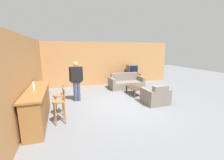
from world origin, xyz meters
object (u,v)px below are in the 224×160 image
coffee_table (134,88)px  tv_unit (132,79)px  book_on_table (135,87)px  armchair_near (156,97)px  person_by_window (76,79)px  bottle (33,86)px  bar_chair_near (59,104)px  couch_far (126,83)px  tv (132,69)px  bar_chair_mid (60,98)px

coffee_table → tv_unit: bearing=67.3°
coffee_table → book_on_table: (0.05, -0.00, 0.07)m
armchair_near → person_by_window: bearing=155.8°
coffee_table → tv_unit: size_ratio=0.99×
armchair_near → bottle: bottle is taller
bar_chair_near → person_by_window: person_by_window is taller
couch_far → tv_unit: couch_far is taller
couch_far → coffee_table: couch_far is taller
coffee_table → tv_unit: (0.90, 2.16, 0.02)m
couch_far → tv_unit: 1.13m
coffee_table → person_by_window: person_by_window is taller
couch_far → tv_unit: (0.77, 0.82, 0.04)m
bar_chair_near → armchair_near: (3.67, 0.50, -0.29)m
coffee_table → bar_chair_near: bearing=-151.2°
bar_chair_near → tv_unit: (4.32, 4.04, -0.26)m
bottle → tv: bearing=37.5°
bar_chair_near → tv: 5.92m
armchair_near → tv_unit: (0.65, 3.54, 0.04)m
bar_chair_near → armchair_near: bearing=7.7°
tv_unit → person_by_window: (-3.64, -2.19, 0.62)m
bar_chair_near → tv: size_ratio=1.76×
book_on_table → person_by_window: person_by_window is taller
coffee_table → book_on_table: book_on_table is taller
bar_chair_near → bottle: size_ratio=3.67×
bottle → couch_far: bearing=35.5°
tv → book_on_table: size_ratio=2.64×
couch_far → book_on_table: size_ratio=8.45×
couch_far → bottle: (-4.22, -3.01, 0.87)m
armchair_near → tv: (0.65, 3.54, 0.64)m
armchair_near → tv: bearing=79.6°
armchair_near → person_by_window: 3.35m
bar_chair_near → tv_unit: 5.92m
tv_unit → armchair_near: bearing=-100.3°
bar_chair_near → person_by_window: bearing=69.8°
tv → book_on_table: tv is taller
coffee_table → bottle: 4.49m
bar_chair_mid → bottle: 0.97m
bar_chair_mid → tv: size_ratio=1.76×
couch_far → person_by_window: (-2.87, -1.37, 0.66)m
bar_chair_mid → armchair_near: (3.67, -0.11, -0.29)m
bar_chair_near → tv: tv is taller
coffee_table → tv: size_ratio=1.65×
bar_chair_mid → book_on_table: bearing=20.1°
armchair_near → book_on_table: bearing=98.6°
tv_unit → person_by_window: person_by_window is taller
bar_chair_near → couch_far: bearing=42.1°
bar_chair_near → coffee_table: size_ratio=1.07×
bar_chair_mid → coffee_table: 3.65m
bar_chair_mid → couch_far: 4.41m
bar_chair_near → bar_chair_mid: same height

